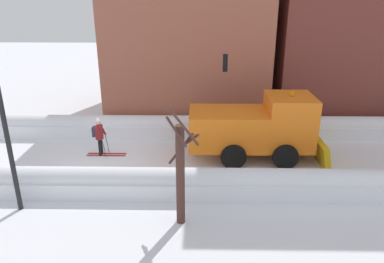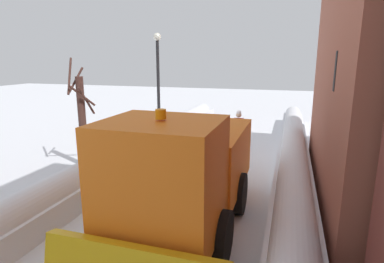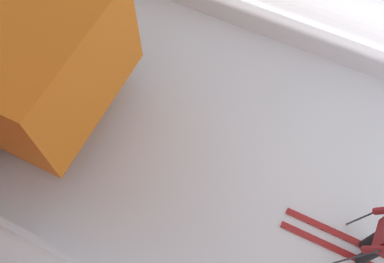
{
  "view_description": "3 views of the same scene",
  "coord_description": "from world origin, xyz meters",
  "px_view_note": "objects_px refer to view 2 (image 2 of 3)",
  "views": [
    {
      "loc": [
        14.89,
        4.2,
        7.13
      ],
      "look_at": [
        0.32,
        3.94,
        1.53
      ],
      "focal_mm": 34.33,
      "sensor_mm": 36.0,
      "label": 1
    },
    {
      "loc": [
        -2.69,
        13.47,
        4.0
      ],
      "look_at": [
        0.33,
        3.77,
        1.67
      ],
      "focal_mm": 29.53,
      "sensor_mm": 36.0,
      "label": 2
    },
    {
      "loc": [
        -2.7,
        1.3,
        6.15
      ],
      "look_at": [
        -0.4,
        2.42,
        1.08
      ],
      "focal_mm": 40.52,
      "sensor_mm": 36.0,
      "label": 3
    }
  ],
  "objects_px": {
    "traffic_light_pole": "(338,106)",
    "bare_tree_near": "(82,119)",
    "skier": "(238,128)",
    "plow_truck": "(185,170)",
    "street_lamp": "(158,72)"
  },
  "relations": [
    {
      "from": "plow_truck",
      "to": "traffic_light_pole",
      "type": "relative_size",
      "value": 1.43
    },
    {
      "from": "traffic_light_pole",
      "to": "bare_tree_near",
      "type": "bearing_deg",
      "value": -12.41
    },
    {
      "from": "traffic_light_pole",
      "to": "bare_tree_near",
      "type": "distance_m",
      "value": 8.69
    },
    {
      "from": "skier",
      "to": "street_lamp",
      "type": "bearing_deg",
      "value": -20.24
    },
    {
      "from": "plow_truck",
      "to": "skier",
      "type": "xyz_separation_m",
      "value": [
        -0.12,
        -7.14,
        -0.48
      ]
    },
    {
      "from": "plow_truck",
      "to": "bare_tree_near",
      "type": "distance_m",
      "value": 6.02
    },
    {
      "from": "traffic_light_pole",
      "to": "bare_tree_near",
      "type": "height_order",
      "value": "traffic_light_pole"
    },
    {
      "from": "plow_truck",
      "to": "bare_tree_near",
      "type": "xyz_separation_m",
      "value": [
        5.11,
        -3.17,
        0.36
      ]
    },
    {
      "from": "skier",
      "to": "traffic_light_pole",
      "type": "height_order",
      "value": "traffic_light_pole"
    },
    {
      "from": "street_lamp",
      "to": "bare_tree_near",
      "type": "xyz_separation_m",
      "value": [
        0.68,
        5.65,
        -1.52
      ]
    },
    {
      "from": "traffic_light_pole",
      "to": "bare_tree_near",
      "type": "relative_size",
      "value": 1.03
    },
    {
      "from": "plow_truck",
      "to": "traffic_light_pole",
      "type": "height_order",
      "value": "traffic_light_pole"
    },
    {
      "from": "skier",
      "to": "traffic_light_pole",
      "type": "xyz_separation_m",
      "value": [
        -3.19,
        5.82,
        1.94
      ]
    },
    {
      "from": "traffic_light_pole",
      "to": "street_lamp",
      "type": "relative_size",
      "value": 0.79
    },
    {
      "from": "traffic_light_pole",
      "to": "skier",
      "type": "bearing_deg",
      "value": -61.28
    }
  ]
}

